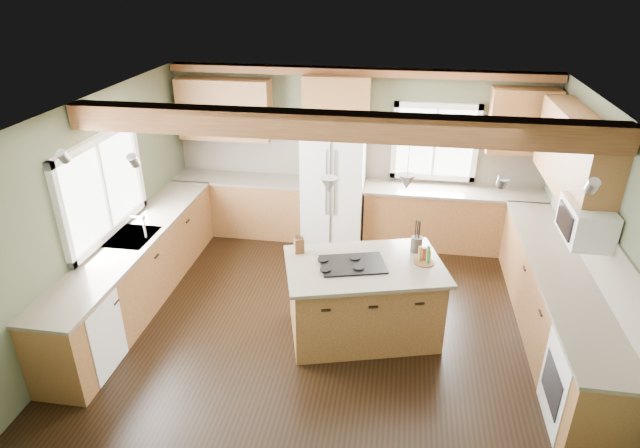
# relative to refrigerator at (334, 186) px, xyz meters

# --- Properties ---
(floor) EXTENTS (5.60, 5.60, 0.00)m
(floor) POSITION_rel_refrigerator_xyz_m (0.30, -2.12, -0.90)
(floor) COLOR black
(floor) RESTS_ON ground
(ceiling) EXTENTS (5.60, 5.60, 0.00)m
(ceiling) POSITION_rel_refrigerator_xyz_m (0.30, -2.12, 1.70)
(ceiling) COLOR silver
(ceiling) RESTS_ON wall_back
(wall_back) EXTENTS (5.60, 0.00, 5.60)m
(wall_back) POSITION_rel_refrigerator_xyz_m (0.30, 0.38, 0.40)
(wall_back) COLOR #4B523A
(wall_back) RESTS_ON ground
(wall_left) EXTENTS (0.00, 5.00, 5.00)m
(wall_left) POSITION_rel_refrigerator_xyz_m (-2.50, -2.12, 0.40)
(wall_left) COLOR #4B523A
(wall_left) RESTS_ON ground
(wall_right) EXTENTS (0.00, 5.00, 5.00)m
(wall_right) POSITION_rel_refrigerator_xyz_m (3.10, -2.12, 0.40)
(wall_right) COLOR #4B523A
(wall_right) RESTS_ON ground
(ceiling_beam) EXTENTS (5.55, 0.26, 0.26)m
(ceiling_beam) POSITION_rel_refrigerator_xyz_m (0.30, -2.30, 1.57)
(ceiling_beam) COLOR #502917
(ceiling_beam) RESTS_ON ceiling
(soffit_trim) EXTENTS (5.55, 0.20, 0.10)m
(soffit_trim) POSITION_rel_refrigerator_xyz_m (0.30, 0.28, 1.64)
(soffit_trim) COLOR #502917
(soffit_trim) RESTS_ON ceiling
(backsplash_back) EXTENTS (5.58, 0.03, 0.58)m
(backsplash_back) POSITION_rel_refrigerator_xyz_m (0.30, 0.36, 0.31)
(backsplash_back) COLOR brown
(backsplash_back) RESTS_ON wall_back
(backsplash_right) EXTENTS (0.03, 3.70, 0.58)m
(backsplash_right) POSITION_rel_refrigerator_xyz_m (3.08, -2.07, 0.31)
(backsplash_right) COLOR brown
(backsplash_right) RESTS_ON wall_right
(base_cab_back_left) EXTENTS (2.02, 0.60, 0.88)m
(base_cab_back_left) POSITION_rel_refrigerator_xyz_m (-1.49, 0.08, -0.46)
(base_cab_back_left) COLOR brown
(base_cab_back_left) RESTS_ON floor
(counter_back_left) EXTENTS (2.06, 0.64, 0.04)m
(counter_back_left) POSITION_rel_refrigerator_xyz_m (-1.49, 0.08, 0.00)
(counter_back_left) COLOR brown
(counter_back_left) RESTS_ON base_cab_back_left
(base_cab_back_right) EXTENTS (2.62, 0.60, 0.88)m
(base_cab_back_right) POSITION_rel_refrigerator_xyz_m (1.79, 0.08, -0.46)
(base_cab_back_right) COLOR brown
(base_cab_back_right) RESTS_ON floor
(counter_back_right) EXTENTS (2.66, 0.64, 0.04)m
(counter_back_right) POSITION_rel_refrigerator_xyz_m (1.79, 0.08, 0.00)
(counter_back_right) COLOR brown
(counter_back_right) RESTS_ON base_cab_back_right
(base_cab_left) EXTENTS (0.60, 3.70, 0.88)m
(base_cab_left) POSITION_rel_refrigerator_xyz_m (-2.20, -2.07, -0.46)
(base_cab_left) COLOR brown
(base_cab_left) RESTS_ON floor
(counter_left) EXTENTS (0.64, 3.74, 0.04)m
(counter_left) POSITION_rel_refrigerator_xyz_m (-2.20, -2.07, 0.00)
(counter_left) COLOR brown
(counter_left) RESTS_ON base_cab_left
(base_cab_right) EXTENTS (0.60, 3.70, 0.88)m
(base_cab_right) POSITION_rel_refrigerator_xyz_m (2.80, -2.07, -0.46)
(base_cab_right) COLOR brown
(base_cab_right) RESTS_ON floor
(counter_right) EXTENTS (0.64, 3.74, 0.04)m
(counter_right) POSITION_rel_refrigerator_xyz_m (2.80, -2.07, 0.00)
(counter_right) COLOR brown
(counter_right) RESTS_ON base_cab_right
(upper_cab_back_left) EXTENTS (1.40, 0.35, 0.90)m
(upper_cab_back_left) POSITION_rel_refrigerator_xyz_m (-1.69, 0.21, 1.05)
(upper_cab_back_left) COLOR brown
(upper_cab_back_left) RESTS_ON wall_back
(upper_cab_over_fridge) EXTENTS (0.96, 0.35, 0.70)m
(upper_cab_over_fridge) POSITION_rel_refrigerator_xyz_m (-0.00, 0.21, 1.25)
(upper_cab_over_fridge) COLOR brown
(upper_cab_over_fridge) RESTS_ON wall_back
(upper_cab_right) EXTENTS (0.35, 2.20, 0.90)m
(upper_cab_right) POSITION_rel_refrigerator_xyz_m (2.92, -1.22, 1.05)
(upper_cab_right) COLOR brown
(upper_cab_right) RESTS_ON wall_right
(upper_cab_back_corner) EXTENTS (0.90, 0.35, 0.90)m
(upper_cab_back_corner) POSITION_rel_refrigerator_xyz_m (2.60, 0.21, 1.05)
(upper_cab_back_corner) COLOR brown
(upper_cab_back_corner) RESTS_ON wall_back
(window_left) EXTENTS (0.04, 1.60, 1.05)m
(window_left) POSITION_rel_refrigerator_xyz_m (-2.48, -2.07, 0.65)
(window_left) COLOR white
(window_left) RESTS_ON wall_left
(window_back) EXTENTS (1.10, 0.04, 1.00)m
(window_back) POSITION_rel_refrigerator_xyz_m (1.45, 0.36, 0.65)
(window_back) COLOR white
(window_back) RESTS_ON wall_back
(sink) EXTENTS (0.50, 0.65, 0.03)m
(sink) POSITION_rel_refrigerator_xyz_m (-2.20, -2.07, 0.01)
(sink) COLOR #262628
(sink) RESTS_ON counter_left
(faucet) EXTENTS (0.02, 0.02, 0.28)m
(faucet) POSITION_rel_refrigerator_xyz_m (-2.02, -2.07, 0.15)
(faucet) COLOR #B2B2B7
(faucet) RESTS_ON sink
(dishwasher) EXTENTS (0.60, 0.60, 0.84)m
(dishwasher) POSITION_rel_refrigerator_xyz_m (-2.19, -3.37, -0.47)
(dishwasher) COLOR white
(dishwasher) RESTS_ON floor
(oven) EXTENTS (0.60, 0.72, 0.84)m
(oven) POSITION_rel_refrigerator_xyz_m (2.79, -3.37, -0.47)
(oven) COLOR white
(oven) RESTS_ON floor
(microwave) EXTENTS (0.40, 0.70, 0.38)m
(microwave) POSITION_rel_refrigerator_xyz_m (2.88, -2.17, 0.65)
(microwave) COLOR white
(microwave) RESTS_ON wall_right
(pendant_left) EXTENTS (0.18, 0.18, 0.16)m
(pendant_left) POSITION_rel_refrigerator_xyz_m (0.27, -2.41, 0.98)
(pendant_left) COLOR #B2B2B7
(pendant_left) RESTS_ON ceiling
(pendant_right) EXTENTS (0.18, 0.18, 0.16)m
(pendant_right) POSITION_rel_refrigerator_xyz_m (1.05, -2.19, 0.98)
(pendant_right) COLOR #B2B2B7
(pendant_right) RESTS_ON ceiling
(refrigerator) EXTENTS (0.90, 0.74, 1.80)m
(refrigerator) POSITION_rel_refrigerator_xyz_m (0.00, 0.00, 0.00)
(refrigerator) COLOR white
(refrigerator) RESTS_ON floor
(island) EXTENTS (1.83, 1.40, 0.88)m
(island) POSITION_rel_refrigerator_xyz_m (0.66, -2.30, -0.46)
(island) COLOR brown
(island) RESTS_ON floor
(island_top) EXTENTS (1.97, 1.53, 0.04)m
(island_top) POSITION_rel_refrigerator_xyz_m (0.66, -2.30, 0.00)
(island_top) COLOR brown
(island_top) RESTS_ON island
(cooktop) EXTENTS (0.81, 0.64, 0.02)m
(cooktop) POSITION_rel_refrigerator_xyz_m (0.53, -2.33, 0.03)
(cooktop) COLOR black
(cooktop) RESTS_ON island_top
(knife_block) EXTENTS (0.13, 0.12, 0.18)m
(knife_block) POSITION_rel_refrigerator_xyz_m (-0.11, -2.15, 0.11)
(knife_block) COLOR brown
(knife_block) RESTS_ON island_top
(utensil_crock) EXTENTS (0.18, 0.18, 0.18)m
(utensil_crock) POSITION_rel_refrigerator_xyz_m (1.22, -1.89, 0.11)
(utensil_crock) COLOR #3F3733
(utensil_crock) RESTS_ON island_top
(bottle_tray) EXTENTS (0.32, 0.32, 0.21)m
(bottle_tray) POSITION_rel_refrigerator_xyz_m (1.30, -2.16, 0.12)
(bottle_tray) COLOR brown
(bottle_tray) RESTS_ON island_top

